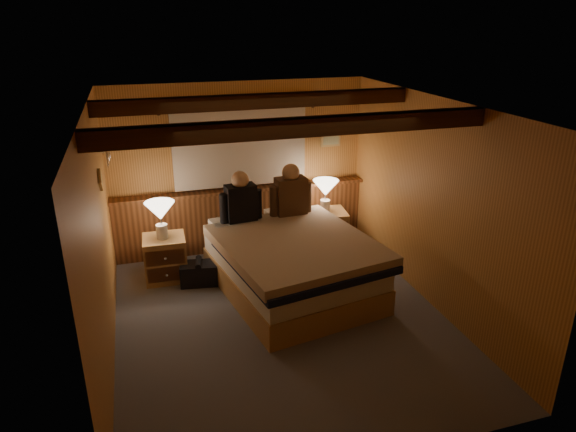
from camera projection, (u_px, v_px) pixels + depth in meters
name	position (u px, v px, depth m)	size (l,w,h in m)	color
floor	(282.00, 320.00, 5.79)	(4.20, 4.20, 0.00)	slate
ceiling	(281.00, 106.00, 4.91)	(4.20, 4.20, 0.00)	#B57744
wall_back	(240.00, 168.00, 7.22)	(3.60, 3.60, 0.00)	#CE954A
wall_left	(99.00, 242.00, 4.87)	(4.20, 4.20, 0.00)	#CE954A
wall_right	(433.00, 204.00, 5.84)	(4.20, 4.20, 0.00)	#CE954A
wall_front	(367.00, 332.00, 3.48)	(3.60, 3.60, 0.00)	#CE954A
wainscot	(242.00, 217.00, 7.43)	(3.60, 0.23, 0.94)	brown
curtain_window	(240.00, 147.00, 7.04)	(2.18, 0.09, 1.11)	#402410
ceiling_beams	(277.00, 112.00, 5.08)	(3.60, 1.65, 0.16)	#402410
coat_rail	(106.00, 154.00, 6.12)	(0.05, 0.55, 0.24)	silver
framed_print	(331.00, 138.00, 7.44)	(0.30, 0.04, 0.25)	tan
bed	(292.00, 263.00, 6.27)	(1.98, 2.40, 0.73)	#AE7B4A
nightstand_left	(165.00, 258.00, 6.61)	(0.54, 0.49, 0.58)	#AE7B4A
nightstand_right	(326.00, 231.00, 7.42)	(0.60, 0.55, 0.60)	#AE7B4A
lamp_left	(160.00, 213.00, 6.37)	(0.37, 0.37, 0.49)	silver
lamp_right	(326.00, 190.00, 7.17)	(0.36, 0.36, 0.47)	silver
person_left	(241.00, 200.00, 6.56)	(0.56, 0.26, 0.68)	black
person_right	(291.00, 193.00, 6.78)	(0.59, 0.26, 0.72)	#4A301D
duffel_bag	(199.00, 273.00, 6.53)	(0.50, 0.35, 0.34)	black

